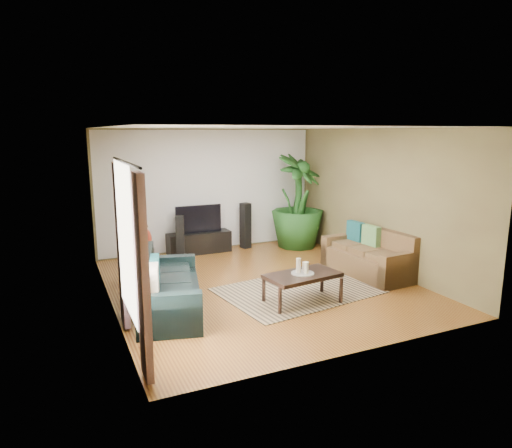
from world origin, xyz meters
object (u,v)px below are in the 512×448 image
sofa_left (169,284)px  side_table (140,271)px  tv_stand (199,243)px  television (198,219)px  potted_plant (298,201)px  coffee_table (302,288)px  vase (143,239)px  speaker_left (180,238)px  speaker_right (245,226)px  pedestal (144,255)px  sofa_right (367,252)px

sofa_left → side_table: 1.41m
tv_stand → television: television is taller
potted_plant → coffee_table: bearing=-118.0°
coffee_table → vase: bearing=112.5°
speaker_left → speaker_right: size_ratio=0.89×
pedestal → sofa_right: bearing=-33.0°
speaker_right → coffee_table: bearing=-114.0°
sofa_right → coffee_table: sofa_right is taller
side_table → tv_stand: bearing=45.9°
pedestal → tv_stand: bearing=16.8°
sofa_right → speaker_right: size_ratio=1.72×
potted_plant → vase: bearing=179.7°
television → vase: size_ratio=2.22×
sofa_left → speaker_right: bearing=-25.9°
speaker_right → sofa_left: bearing=-145.2°
television → speaker_left: bearing=-146.2°
sofa_right → speaker_right: (-1.29, 2.77, 0.10)m
sofa_right → side_table: sofa_right is taller
side_table → coffee_table: bearing=-41.5°
coffee_table → pedestal: (-1.85, 3.15, -0.06)m
speaker_right → potted_plant: bearing=-35.1°
television → sofa_right: bearing=-49.1°
coffee_table → side_table: bearing=130.5°
tv_stand → potted_plant: size_ratio=0.65×
sofa_right → television: (-2.41, 2.77, 0.34)m
sofa_left → tv_stand: (1.39, 3.01, -0.19)m
television → potted_plant: 2.30m
potted_plant → vase: (-3.52, 0.02, -0.54)m
sofa_left → pedestal: sofa_left is taller
coffee_table → speaker_right: bearing=73.4°
coffee_table → tv_stand: bearing=91.3°
television → speaker_right: television is taller
speaker_right → vase: 2.42m
coffee_table → speaker_right: size_ratio=1.11×
sofa_right → television: size_ratio=1.76×
speaker_left → speaker_right: speaker_right is taller
potted_plant → side_table: (-3.82, -1.22, -0.82)m
side_table → vase: bearing=76.2°
pedestal → side_table: 1.28m
sofa_left → vase: 2.64m
speaker_left → potted_plant: potted_plant is taller
sofa_right → potted_plant: (-0.16, 2.37, 0.64)m
sofa_right → pedestal: (-3.68, 2.39, -0.25)m
sofa_right → side_table: (-3.98, 1.15, -0.18)m
tv_stand → speaker_right: (1.11, 0.00, 0.29)m
speaker_left → sofa_right: bearing=-21.3°
sofa_right → side_table: 4.15m
television → pedestal: bearing=-163.2°
television → vase: television is taller
speaker_left → vase: size_ratio=2.02×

